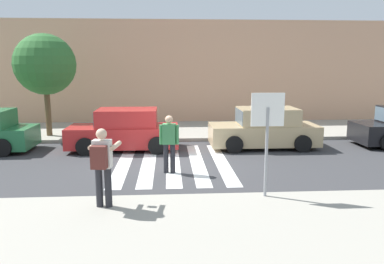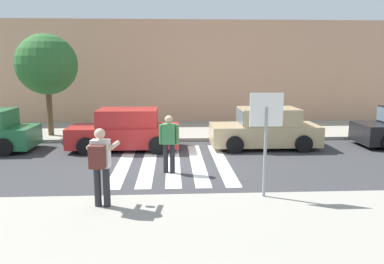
{
  "view_description": "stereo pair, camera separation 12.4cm",
  "coord_description": "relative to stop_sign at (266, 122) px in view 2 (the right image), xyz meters",
  "views": [
    {
      "loc": [
        -0.14,
        -11.72,
        3.2
      ],
      "look_at": [
        0.6,
        -0.2,
        1.1
      ],
      "focal_mm": 35.0,
      "sensor_mm": 36.0,
      "label": 1
    },
    {
      "loc": [
        -0.02,
        -11.73,
        3.2
      ],
      "look_at": [
        0.6,
        -0.2,
        1.1
      ],
      "focal_mm": 35.0,
      "sensor_mm": 36.0,
      "label": 2
    }
  ],
  "objects": [
    {
      "name": "ground_plane",
      "position": [
        -2.11,
        3.43,
        -1.9
      ],
      "size": [
        120.0,
        120.0,
        0.0
      ],
      "primitive_type": "plane",
      "color": "#38383A"
    },
    {
      "name": "sidewalk_near",
      "position": [
        -2.11,
        -2.77,
        -1.83
      ],
      "size": [
        60.0,
        6.0,
        0.14
      ],
      "primitive_type": "cube",
      "color": "#9E998C",
      "rests_on": "ground"
    },
    {
      "name": "sidewalk_far",
      "position": [
        -2.11,
        9.43,
        -1.83
      ],
      "size": [
        60.0,
        4.8,
        0.14
      ],
      "primitive_type": "cube",
      "color": "#9E998C",
      "rests_on": "ground"
    },
    {
      "name": "building_facade_far",
      "position": [
        -2.11,
        13.83,
        0.85
      ],
      "size": [
        56.0,
        4.0,
        5.5
      ],
      "primitive_type": "cube",
      "color": "tan",
      "rests_on": "ground"
    },
    {
      "name": "crosswalk_stripe_0",
      "position": [
        -3.71,
        3.63,
        -1.9
      ],
      "size": [
        0.44,
        5.2,
        0.01
      ],
      "primitive_type": "cube",
      "color": "silver",
      "rests_on": "ground"
    },
    {
      "name": "crosswalk_stripe_1",
      "position": [
        -2.91,
        3.63,
        -1.9
      ],
      "size": [
        0.44,
        5.2,
        0.01
      ],
      "primitive_type": "cube",
      "color": "silver",
      "rests_on": "ground"
    },
    {
      "name": "crosswalk_stripe_2",
      "position": [
        -2.11,
        3.63,
        -1.9
      ],
      "size": [
        0.44,
        5.2,
        0.01
      ],
      "primitive_type": "cube",
      "color": "silver",
      "rests_on": "ground"
    },
    {
      "name": "crosswalk_stripe_3",
      "position": [
        -1.31,
        3.63,
        -1.9
      ],
      "size": [
        0.44,
        5.2,
        0.01
      ],
      "primitive_type": "cube",
      "color": "silver",
      "rests_on": "ground"
    },
    {
      "name": "crosswalk_stripe_4",
      "position": [
        -0.51,
        3.63,
        -1.9
      ],
      "size": [
        0.44,
        5.2,
        0.01
      ],
      "primitive_type": "cube",
      "color": "silver",
      "rests_on": "ground"
    },
    {
      "name": "stop_sign",
      "position": [
        0.0,
        0.0,
        0.0
      ],
      "size": [
        0.76,
        0.08,
        2.42
      ],
      "color": "gray",
      "rests_on": "sidewalk_near"
    },
    {
      "name": "photographer_with_backpack",
      "position": [
        -3.67,
        -0.47,
        -0.73
      ],
      "size": [
        0.65,
        0.89,
        1.72
      ],
      "color": "#232328",
      "rests_on": "sidewalk_near"
    },
    {
      "name": "pedestrian_crossing",
      "position": [
        -2.23,
        2.51,
        -0.93
      ],
      "size": [
        0.58,
        0.28,
        1.72
      ],
      "color": "#232328",
      "rests_on": "ground"
    },
    {
      "name": "parked_car_red",
      "position": [
        -3.9,
        5.73,
        -1.18
      ],
      "size": [
        4.1,
        1.92,
        1.55
      ],
      "color": "red",
      "rests_on": "ground"
    },
    {
      "name": "parked_car_tan",
      "position": [
        1.45,
        5.73,
        -1.18
      ],
      "size": [
        4.1,
        1.92,
        1.55
      ],
      "color": "tan",
      "rests_on": "ground"
    },
    {
      "name": "street_tree_west",
      "position": [
        -7.42,
        8.08,
        1.28
      ],
      "size": [
        2.57,
        2.57,
        4.33
      ],
      "color": "brown",
      "rests_on": "sidewalk_far"
    }
  ]
}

